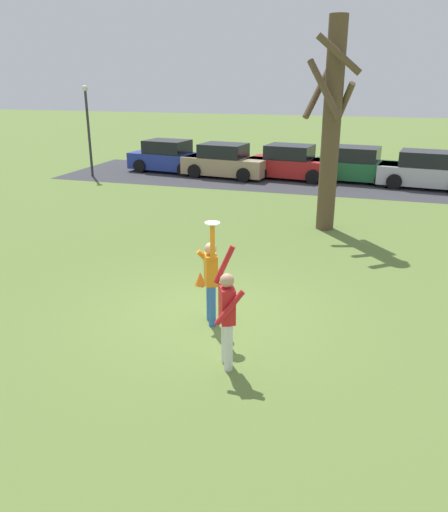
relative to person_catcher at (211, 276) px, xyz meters
name	(u,v)px	position (x,y,z in m)	size (l,w,h in m)	color
ground_plane	(211,316)	(-0.10, 0.28, -0.98)	(120.00, 120.00, 0.00)	olive
person_catcher	(211,276)	(0.00, 0.00, 0.00)	(0.51, 0.59, 2.08)	#3366B7
person_defender	(227,312)	(0.74, -1.41, 0.00)	(0.60, 0.66, 2.04)	silver
frisbee_disc	(212,223)	(0.10, -0.20, 1.11)	(0.28, 0.28, 0.02)	white
parked_car_blue	(169,157)	(-7.44, 15.61, -0.25)	(4.29, 2.42, 1.59)	#233893
parked_car_tan	(226,162)	(-4.24, 15.01, -0.25)	(4.29, 2.42, 1.59)	tan
parked_car_red	(291,163)	(-1.10, 15.49, -0.25)	(4.29, 2.42, 1.59)	red
parked_car_green	(357,166)	(1.92, 15.66, -0.25)	(4.29, 2.42, 1.59)	#1E6633
parked_car_silver	(427,171)	(4.93, 15.08, -0.25)	(4.29, 2.42, 1.59)	#BCBCC1
parking_strip	(322,181)	(0.40, 15.26, -0.98)	(25.15, 6.40, 0.01)	#38383D
bare_tree_tall	(331,123)	(1.38, 7.31, 2.29)	(1.67, 1.70, 6.25)	brown
lamppost_by_lot	(88,122)	(-10.57, 13.26, 1.60)	(0.28, 0.28, 4.26)	#2D2D33
field_cone_orange	(200,278)	(-0.84, 1.74, -0.82)	(0.26, 0.26, 0.32)	orange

